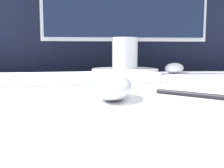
# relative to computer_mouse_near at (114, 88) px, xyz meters

# --- Properties ---
(partition_panel) EXTENTS (5.00, 0.03, 1.08)m
(partition_panel) POSITION_rel_computer_mouse_near_xyz_m (-0.04, 0.75, -0.19)
(partition_panel) COLOR black
(partition_panel) RESTS_ON ground_plane
(computer_mouse_near) EXTENTS (0.08, 0.12, 0.04)m
(computer_mouse_near) POSITION_rel_computer_mouse_near_xyz_m (0.00, 0.00, 0.00)
(computer_mouse_near) COLOR white
(computer_mouse_near) RESTS_ON desk
(keyboard) EXTENTS (0.43, 0.18, 0.02)m
(keyboard) POSITION_rel_computer_mouse_near_xyz_m (-0.07, 0.23, -0.01)
(keyboard) COLOR white
(keyboard) RESTS_ON desk
(computer_mouse_far) EXTENTS (0.11, 0.12, 0.04)m
(computer_mouse_far) POSITION_rel_computer_mouse_near_xyz_m (0.26, 0.52, 0.00)
(computer_mouse_far) COLOR white
(computer_mouse_far) RESTS_ON desk
(pen) EXTENTS (0.11, 0.11, 0.01)m
(pen) POSITION_rel_computer_mouse_near_xyz_m (0.13, 0.01, -0.01)
(pen) COLOR black
(pen) RESTS_ON desk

